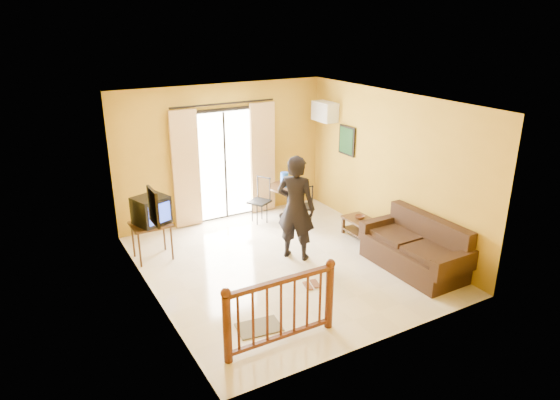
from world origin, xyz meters
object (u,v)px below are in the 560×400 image
television (151,210)px  dining_table (289,193)px  standing_person (296,208)px  coffee_table (363,226)px  sofa (416,250)px

television → dining_table: 3.09m
standing_person → dining_table: bearing=-66.0°
dining_table → standing_person: 1.94m
television → coffee_table: television is taller
television → sofa: bearing=-53.5°
dining_table → television: bearing=-170.6°
dining_table → standing_person: bearing=-116.8°
coffee_table → sofa: bearing=-89.7°
dining_table → coffee_table: (0.69, -1.63, -0.30)m
television → standing_person: bearing=-47.9°
television → dining_table: television is taller
sofa → standing_person: size_ratio=1.01×
dining_table → coffee_table: bearing=-67.2°
television → dining_table: size_ratio=0.79×
television → standing_person: (2.18, -1.19, 0.03)m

